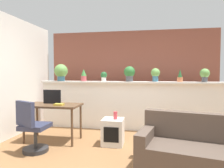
{
  "coord_description": "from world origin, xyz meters",
  "views": [
    {
      "loc": [
        0.49,
        -2.99,
        1.38
      ],
      "look_at": [
        -0.23,
        0.96,
        1.17
      ],
      "focal_mm": 33.23,
      "sensor_mm": 36.0,
      "label": 1
    }
  ],
  "objects_px": {
    "potted_plant_2": "(104,76)",
    "vase_on_shelf": "(115,115)",
    "potted_plant_1": "(84,75)",
    "side_cube_shelf": "(113,132)",
    "couch": "(197,154)",
    "potted_plant_3": "(129,73)",
    "potted_plant_6": "(205,74)",
    "book_on_desk": "(59,105)",
    "tv_monitor": "(52,97)",
    "desk": "(53,108)",
    "potted_plant_4": "(155,74)",
    "potted_plant_0": "(61,72)",
    "office_chair": "(32,130)",
    "potted_plant_5": "(180,76)"
  },
  "relations": [
    {
      "from": "potted_plant_2",
      "to": "vase_on_shelf",
      "type": "bearing_deg",
      "value": -67.22
    },
    {
      "from": "potted_plant_1",
      "to": "potted_plant_2",
      "type": "relative_size",
      "value": 1.27
    },
    {
      "from": "potted_plant_2",
      "to": "side_cube_shelf",
      "type": "height_order",
      "value": "potted_plant_2"
    },
    {
      "from": "potted_plant_2",
      "to": "side_cube_shelf",
      "type": "bearing_deg",
      "value": -69.15
    },
    {
      "from": "couch",
      "to": "potted_plant_2",
      "type": "bearing_deg",
      "value": 130.64
    },
    {
      "from": "potted_plant_3",
      "to": "vase_on_shelf",
      "type": "height_order",
      "value": "potted_plant_3"
    },
    {
      "from": "potted_plant_6",
      "to": "potted_plant_2",
      "type": "bearing_deg",
      "value": 179.25
    },
    {
      "from": "potted_plant_1",
      "to": "vase_on_shelf",
      "type": "relative_size",
      "value": 2.0
    },
    {
      "from": "side_cube_shelf",
      "to": "book_on_desk",
      "type": "distance_m",
      "value": 1.18
    },
    {
      "from": "potted_plant_1",
      "to": "tv_monitor",
      "type": "height_order",
      "value": "potted_plant_1"
    },
    {
      "from": "desk",
      "to": "potted_plant_3",
      "type": "bearing_deg",
      "value": 36.81
    },
    {
      "from": "potted_plant_4",
      "to": "potted_plant_0",
      "type": "bearing_deg",
      "value": -178.54
    },
    {
      "from": "office_chair",
      "to": "side_cube_shelf",
      "type": "relative_size",
      "value": 1.82
    },
    {
      "from": "potted_plant_2",
      "to": "potted_plant_3",
      "type": "distance_m",
      "value": 0.64
    },
    {
      "from": "potted_plant_3",
      "to": "vase_on_shelf",
      "type": "relative_size",
      "value": 2.43
    },
    {
      "from": "tv_monitor",
      "to": "office_chair",
      "type": "relative_size",
      "value": 0.41
    },
    {
      "from": "tv_monitor",
      "to": "couch",
      "type": "height_order",
      "value": "tv_monitor"
    },
    {
      "from": "book_on_desk",
      "to": "potted_plant_6",
      "type": "bearing_deg",
      "value": 22.06
    },
    {
      "from": "potted_plant_0",
      "to": "side_cube_shelf",
      "type": "xyz_separation_m",
      "value": [
        1.51,
        -1.04,
        -1.17
      ]
    },
    {
      "from": "side_cube_shelf",
      "to": "desk",
      "type": "bearing_deg",
      "value": 179.48
    },
    {
      "from": "side_cube_shelf",
      "to": "couch",
      "type": "xyz_separation_m",
      "value": [
        1.34,
        -0.94,
        0.03
      ]
    },
    {
      "from": "potted_plant_1",
      "to": "side_cube_shelf",
      "type": "bearing_deg",
      "value": -49.74
    },
    {
      "from": "potted_plant_6",
      "to": "couch",
      "type": "xyz_separation_m",
      "value": [
        -0.57,
        -2.02,
        -1.07
      ]
    },
    {
      "from": "potted_plant_4",
      "to": "side_cube_shelf",
      "type": "xyz_separation_m",
      "value": [
        -0.82,
        -1.1,
        -1.11
      ]
    },
    {
      "from": "vase_on_shelf",
      "to": "potted_plant_1",
      "type": "bearing_deg",
      "value": 131.33
    },
    {
      "from": "book_on_desk",
      "to": "office_chair",
      "type": "bearing_deg",
      "value": -115.65
    },
    {
      "from": "potted_plant_4",
      "to": "potted_plant_6",
      "type": "distance_m",
      "value": 1.09
    },
    {
      "from": "potted_plant_2",
      "to": "office_chair",
      "type": "xyz_separation_m",
      "value": [
        -0.88,
        -1.75,
        -0.92
      ]
    },
    {
      "from": "potted_plant_1",
      "to": "book_on_desk",
      "type": "distance_m",
      "value": 1.35
    },
    {
      "from": "potted_plant_6",
      "to": "potted_plant_3",
      "type": "bearing_deg",
      "value": 179.71
    },
    {
      "from": "tv_monitor",
      "to": "potted_plant_0",
      "type": "bearing_deg",
      "value": 103.08
    },
    {
      "from": "potted_plant_5",
      "to": "potted_plant_6",
      "type": "distance_m",
      "value": 0.54
    },
    {
      "from": "tv_monitor",
      "to": "vase_on_shelf",
      "type": "distance_m",
      "value": 1.38
    },
    {
      "from": "potted_plant_1",
      "to": "vase_on_shelf",
      "type": "height_order",
      "value": "potted_plant_1"
    },
    {
      "from": "desk",
      "to": "office_chair",
      "type": "bearing_deg",
      "value": -95.7
    },
    {
      "from": "potted_plant_1",
      "to": "potted_plant_4",
      "type": "distance_m",
      "value": 1.76
    },
    {
      "from": "potted_plant_4",
      "to": "tv_monitor",
      "type": "distance_m",
      "value": 2.39
    },
    {
      "from": "side_cube_shelf",
      "to": "book_on_desk",
      "type": "bearing_deg",
      "value": -173.9
    },
    {
      "from": "potted_plant_1",
      "to": "potted_plant_5",
      "type": "xyz_separation_m",
      "value": [
        2.31,
        -0.04,
        -0.03
      ]
    },
    {
      "from": "potted_plant_3",
      "to": "couch",
      "type": "xyz_separation_m",
      "value": [
        1.13,
        -2.03,
        -1.1
      ]
    },
    {
      "from": "potted_plant_5",
      "to": "vase_on_shelf",
      "type": "height_order",
      "value": "potted_plant_5"
    },
    {
      "from": "office_chair",
      "to": "book_on_desk",
      "type": "distance_m",
      "value": 0.7
    },
    {
      "from": "side_cube_shelf",
      "to": "couch",
      "type": "height_order",
      "value": "couch"
    },
    {
      "from": "potted_plant_1",
      "to": "couch",
      "type": "xyz_separation_m",
      "value": [
        2.27,
        -2.04,
        -1.05
      ]
    },
    {
      "from": "potted_plant_2",
      "to": "tv_monitor",
      "type": "bearing_deg",
      "value": -130.25
    },
    {
      "from": "potted_plant_0",
      "to": "vase_on_shelf",
      "type": "distance_m",
      "value": 2.07
    },
    {
      "from": "tv_monitor",
      "to": "couch",
      "type": "xyz_separation_m",
      "value": [
        2.63,
        -1.03,
        -0.61
      ]
    },
    {
      "from": "vase_on_shelf",
      "to": "potted_plant_4",
      "type": "bearing_deg",
      "value": 55.46
    },
    {
      "from": "potted_plant_2",
      "to": "book_on_desk",
      "type": "bearing_deg",
      "value": -116.95
    },
    {
      "from": "potted_plant_3",
      "to": "potted_plant_5",
      "type": "bearing_deg",
      "value": -1.29
    }
  ]
}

